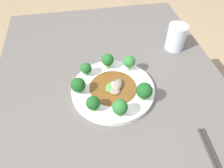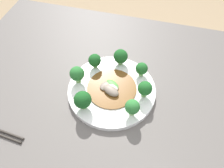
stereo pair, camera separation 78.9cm
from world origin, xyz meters
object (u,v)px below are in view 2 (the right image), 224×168
object	(u,v)px
broccoli_east	(145,88)
broccoli_southeast	(132,107)
broccoli_north	(121,57)
stirfry_center	(111,88)
broccoli_northeast	(142,69)
plate	(112,89)
broccoli_northwest	(95,60)
broccoli_west	(77,75)
broccoli_southwest	(83,100)

from	to	relation	value
broccoli_east	broccoli_southeast	distance (m)	0.08
broccoli_north	stirfry_center	size ratio (longest dim) A/B	0.37
broccoli_north	broccoli_northeast	size ratio (longest dim) A/B	1.16
plate	broccoli_northeast	distance (m)	0.12
broccoli_northwest	broccoli_west	bearing A→B (deg)	-113.24
broccoli_northwest	broccoli_southeast	xyz separation A→B (m)	(0.16, -0.15, 0.00)
broccoli_north	broccoli_southwest	world-z (taller)	broccoli_southwest
broccoli_east	broccoli_southeast	bearing A→B (deg)	-106.87
broccoli_west	broccoli_southwest	size ratio (longest dim) A/B	0.97
broccoli_west	broccoli_northeast	xyz separation A→B (m)	(0.20, 0.09, -0.01)
broccoli_west	broccoli_southwest	bearing A→B (deg)	-59.08
broccoli_northwest	broccoli_southwest	distance (m)	0.17
broccoli_southeast	broccoli_northeast	bearing A→B (deg)	90.20
broccoli_northwest	broccoli_north	bearing A→B (deg)	25.64
broccoli_northwest	stirfry_center	xyz separation A→B (m)	(0.08, -0.08, -0.03)
broccoli_north	broccoli_southeast	xyz separation A→B (m)	(0.08, -0.19, 0.00)
broccoli_southwest	broccoli_southeast	bearing A→B (deg)	5.63
broccoli_southeast	broccoli_west	bearing A→B (deg)	160.35
plate	broccoli_east	distance (m)	0.12
plate	stirfry_center	size ratio (longest dim) A/B	1.78
broccoli_west	broccoli_east	xyz separation A→B (m)	(0.22, 0.01, -0.00)
broccoli_northwest	broccoli_north	distance (m)	0.09
broccoli_north	broccoli_east	world-z (taller)	same
plate	broccoli_southwest	bearing A→B (deg)	-124.91
broccoli_west	stirfry_center	world-z (taller)	broccoli_west
broccoli_northwest	broccoli_north	size ratio (longest dim) A/B	0.92
broccoli_southwest	broccoli_northeast	distance (m)	0.23
broccoli_west	broccoli_northeast	bearing A→B (deg)	23.96
broccoli_northwest	broccoli_north	world-z (taller)	broccoli_north
broccoli_northwest	broccoli_southeast	distance (m)	0.22
broccoli_west	broccoli_northwest	distance (m)	0.09
broccoli_north	stirfry_center	distance (m)	0.12
broccoli_northwest	broccoli_southwest	world-z (taller)	broccoli_southwest
broccoli_east	broccoli_southeast	world-z (taller)	same
broccoli_west	broccoli_southwest	world-z (taller)	broccoli_southwest
broccoli_northeast	broccoli_north	bearing A→B (deg)	157.58
broccoli_northeast	stirfry_center	world-z (taller)	broccoli_northeast
broccoli_west	broccoli_northeast	world-z (taller)	broccoli_west
plate	broccoli_east	size ratio (longest dim) A/B	4.76
plate	broccoli_east	world-z (taller)	broccoli_east
broccoli_northwest	plate	bearing A→B (deg)	-42.33
plate	broccoli_southwest	size ratio (longest dim) A/B	4.38
broccoli_east	broccoli_northeast	xyz separation A→B (m)	(-0.02, 0.08, -0.01)
broccoli_southeast	broccoli_north	bearing A→B (deg)	112.94
broccoli_west	broccoli_north	bearing A→B (deg)	46.00
broccoli_east	broccoli_north	bearing A→B (deg)	133.11
broccoli_north	broccoli_southeast	world-z (taller)	same
broccoli_north	broccoli_west	bearing A→B (deg)	-134.00
broccoli_southwest	broccoli_northeast	xyz separation A→B (m)	(0.15, 0.17, -0.01)
broccoli_west	stirfry_center	bearing A→B (deg)	1.86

